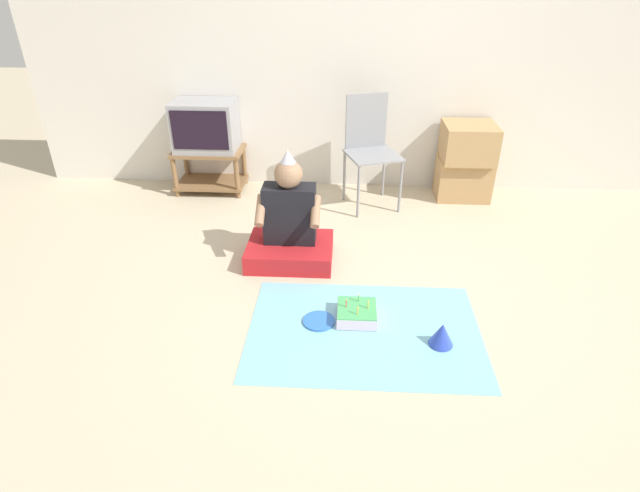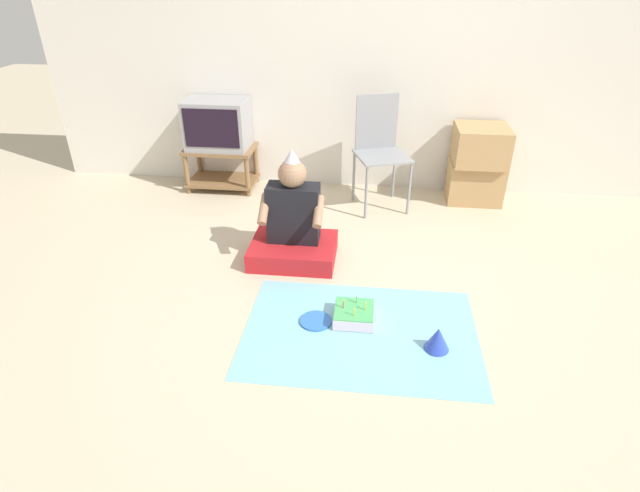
% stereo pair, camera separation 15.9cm
% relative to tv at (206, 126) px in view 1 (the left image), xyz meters
% --- Properties ---
extents(ground_plane, '(16.00, 16.00, 0.00)m').
position_rel_tv_xyz_m(ground_plane, '(1.53, -1.82, -0.63)').
color(ground_plane, beige).
extents(wall_back, '(6.40, 0.06, 2.55)m').
position_rel_tv_xyz_m(wall_back, '(1.53, 0.24, 0.65)').
color(wall_back, silver).
rests_on(wall_back, ground_plane).
extents(tv_stand, '(0.64, 0.42, 0.41)m').
position_rel_tv_xyz_m(tv_stand, '(0.00, -0.00, -0.39)').
color(tv_stand, olive).
rests_on(tv_stand, ground_plane).
extents(tv, '(0.56, 0.41, 0.44)m').
position_rel_tv_xyz_m(tv, '(0.00, 0.00, 0.00)').
color(tv, '#99999E').
rests_on(tv, tv_stand).
extents(folding_chair, '(0.54, 0.54, 0.96)m').
position_rel_tv_xyz_m(folding_chair, '(1.49, -0.20, -0.07)').
color(folding_chair, gray).
rests_on(folding_chair, ground_plane).
extents(cardboard_box_stack, '(0.48, 0.45, 0.69)m').
position_rel_tv_xyz_m(cardboard_box_stack, '(2.37, -0.05, -0.26)').
color(cardboard_box_stack, tan).
rests_on(cardboard_box_stack, ground_plane).
extents(person_seated, '(0.62, 0.48, 0.83)m').
position_rel_tv_xyz_m(person_seated, '(0.90, -1.25, -0.38)').
color(person_seated, red).
rests_on(person_seated, ground_plane).
extents(party_cloth, '(1.38, 0.96, 0.01)m').
position_rel_tv_xyz_m(party_cloth, '(1.43, -2.07, -0.62)').
color(party_cloth, '#7FC6E0').
rests_on(party_cloth, ground_plane).
extents(birthday_cake, '(0.24, 0.24, 0.14)m').
position_rel_tv_xyz_m(birthday_cake, '(1.38, -1.95, -0.58)').
color(birthday_cake, silver).
rests_on(birthday_cake, party_cloth).
extents(party_hat_blue, '(0.14, 0.14, 0.14)m').
position_rel_tv_xyz_m(party_hat_blue, '(1.86, -2.16, -0.55)').
color(party_hat_blue, blue).
rests_on(party_hat_blue, party_cloth).
extents(paper_plate, '(0.20, 0.20, 0.01)m').
position_rel_tv_xyz_m(paper_plate, '(1.15, -2.00, -0.62)').
color(paper_plate, blue).
rests_on(paper_plate, party_cloth).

